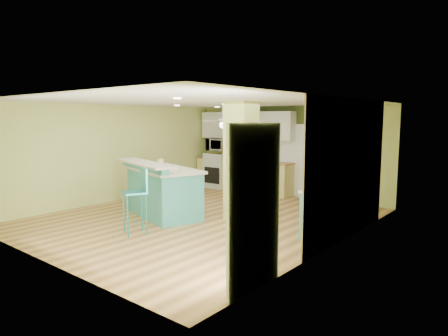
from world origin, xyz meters
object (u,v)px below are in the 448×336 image
(side_counter, at_px, (331,211))
(canister, at_px, (160,163))
(peninsula, at_px, (163,191))
(bar_stool, at_px, (139,190))
(fruit_bowl, at_px, (257,160))

(side_counter, height_order, canister, canister)
(peninsula, height_order, canister, canister)
(bar_stool, distance_m, canister, 1.61)
(bar_stool, height_order, canister, canister)
(canister, bearing_deg, fruit_bowl, 86.39)
(peninsula, bearing_deg, side_counter, 32.28)
(peninsula, relative_size, side_counter, 1.73)
(fruit_bowl, bearing_deg, canister, -93.61)
(peninsula, xyz_separation_m, bar_stool, (0.69, -1.21, 0.26))
(peninsula, distance_m, fruit_bowl, 3.60)
(peninsula, height_order, side_counter, peninsula)
(peninsula, relative_size, fruit_bowl, 7.34)
(canister, bearing_deg, bar_stool, -56.49)
(canister, bearing_deg, peninsula, -30.85)
(bar_stool, height_order, fruit_bowl, bar_stool)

